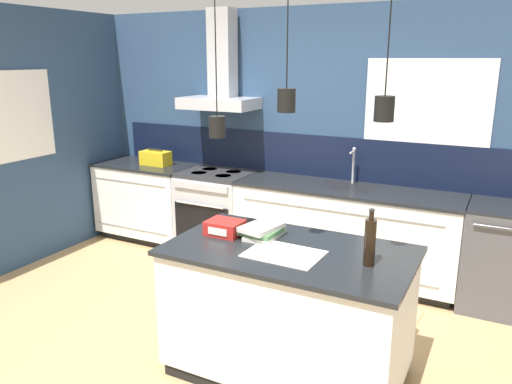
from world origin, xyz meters
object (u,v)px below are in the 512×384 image
at_px(dishwasher, 500,258).
at_px(yellow_toolbox, 156,158).
at_px(book_stack, 262,231).
at_px(oven_range, 217,212).
at_px(bottle_on_island, 370,242).
at_px(red_supply_box, 225,228).

relative_size(dishwasher, yellow_toolbox, 2.68).
relative_size(dishwasher, book_stack, 2.68).
relative_size(oven_range, bottle_on_island, 2.60).
relative_size(bottle_on_island, yellow_toolbox, 1.03).
bearing_deg(book_stack, yellow_toolbox, 143.81).
distance_m(oven_range, book_stack, 2.13).
relative_size(bottle_on_island, book_stack, 1.03).
xyz_separation_m(book_stack, yellow_toolbox, (-2.16, 1.58, 0.04)).
bearing_deg(dishwasher, red_supply_box, -136.51).
distance_m(bottle_on_island, red_supply_box, 1.04).
height_order(dishwasher, bottle_on_island, bottle_on_island).
relative_size(oven_range, yellow_toolbox, 2.68).
bearing_deg(red_supply_box, yellow_toolbox, 139.06).
bearing_deg(yellow_toolbox, bottle_on_island, -30.38).
xyz_separation_m(oven_range, red_supply_box, (1.09, -1.65, 0.50)).
bearing_deg(yellow_toolbox, red_supply_box, -40.94).
height_order(red_supply_box, yellow_toolbox, yellow_toolbox).
xyz_separation_m(dishwasher, yellow_toolbox, (-3.65, 0.00, 0.54)).
bearing_deg(bottle_on_island, dishwasher, 67.73).
distance_m(red_supply_box, yellow_toolbox, 2.52).
relative_size(book_stack, red_supply_box, 1.39).
distance_m(oven_range, red_supply_box, 2.04).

